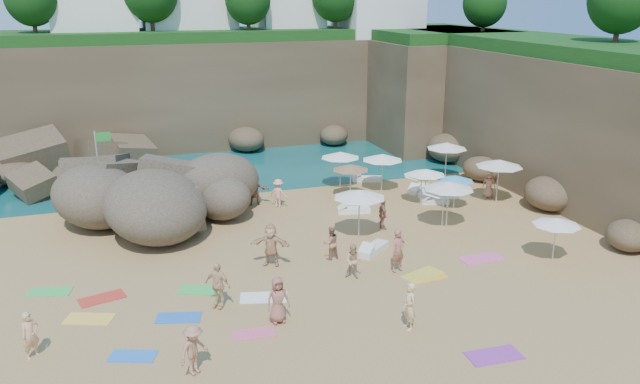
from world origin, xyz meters
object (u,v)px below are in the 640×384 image
object	(u,v)px
parasol_0	(340,155)
lounger_0	(354,210)
person_stand_2	(278,193)
person_stand_4	(489,185)
person_stand_1	(331,243)
flag_pole	(100,159)
person_stand_0	(30,335)
person_stand_3	(383,214)
parasol_2	(447,146)
person_stand_6	(409,306)
parasol_1	(422,173)
rock_outcrop	(172,218)
person_stand_5	(254,190)

from	to	relation	value
parasol_0	lounger_0	bearing A→B (deg)	-101.07
person_stand_2	person_stand_4	bearing A→B (deg)	-153.72
person_stand_1	person_stand_4	world-z (taller)	person_stand_4
flag_pole	person_stand_0	xyz separation A→B (m)	(-2.34, -15.24, -1.96)
person_stand_1	person_stand_3	size ratio (longest dim) A/B	0.98
parasol_2	person_stand_2	size ratio (longest dim) A/B	1.57
person_stand_3	person_stand_4	distance (m)	8.45
flag_pole	person_stand_6	distance (m)	20.33
flag_pole	person_stand_1	size ratio (longest dim) A/B	2.81
lounger_0	person_stand_6	xyz separation A→B (m)	(-2.70, -12.18, 0.74)
flag_pole	parasol_0	world-z (taller)	flag_pole
person_stand_6	lounger_0	bearing A→B (deg)	167.79
parasol_1	person_stand_2	size ratio (longest dim) A/B	1.26
rock_outcrop	person_stand_0	distance (m)	13.51
parasol_0	rock_outcrop	bearing A→B (deg)	-167.51
person_stand_0	person_stand_3	xyz separation A→B (m)	(15.67, 7.11, -0.03)
lounger_0	person_stand_5	size ratio (longest dim) A/B	1.03
lounger_0	person_stand_6	distance (m)	12.50
person_stand_4	person_stand_5	size ratio (longest dim) A/B	0.92
rock_outcrop	person_stand_3	xyz separation A→B (m)	(9.95, -5.10, 0.79)
parasol_2	flag_pole	bearing A→B (deg)	176.65
flag_pole	person_stand_2	distance (m)	9.93
person_stand_2	rock_outcrop	bearing A→B (deg)	35.62
person_stand_6	parasol_1	bearing A→B (deg)	151.30
parasol_0	person_stand_6	bearing A→B (deg)	-102.11
person_stand_1	rock_outcrop	bearing A→B (deg)	-59.74
parasol_1	person_stand_0	bearing A→B (deg)	-152.31
parasol_1	lounger_0	xyz separation A→B (m)	(-4.19, -0.26, -1.65)
flag_pole	parasol_2	xyz separation A→B (m)	(20.81, -1.22, -0.55)
flag_pole	parasol_0	size ratio (longest dim) A/B	1.82
rock_outcrop	person_stand_3	bearing A→B (deg)	-27.16
parasol_1	person_stand_4	world-z (taller)	parasol_1
parasol_2	person_stand_5	size ratio (longest dim) A/B	1.49
parasol_0	person_stand_5	distance (m)	6.02
parasol_0	person_stand_4	xyz separation A→B (m)	(7.54, -4.65, -1.29)
parasol_1	lounger_0	bearing A→B (deg)	-176.49
parasol_1	flag_pole	bearing A→B (deg)	163.50
flag_pole	parasol_0	bearing A→B (deg)	-3.05
person_stand_2	person_stand_3	xyz separation A→B (m)	(4.12, -4.99, -0.02)
person_stand_1	person_stand_5	distance (m)	8.73
flag_pole	parasol_2	distance (m)	20.86
parasol_0	person_stand_3	world-z (taller)	parasol_0
lounger_0	person_stand_0	world-z (taller)	person_stand_0
rock_outcrop	parasol_1	size ratio (longest dim) A/B	3.98
flag_pole	person_stand_0	world-z (taller)	flag_pole
person_stand_6	parasol_2	bearing A→B (deg)	147.13
person_stand_1	person_stand_5	xyz separation A→B (m)	(-1.53, 8.59, 0.08)
rock_outcrop	lounger_0	world-z (taller)	rock_outcrop
rock_outcrop	person_stand_6	bearing A→B (deg)	-64.84
person_stand_1	person_stand_3	bearing A→B (deg)	-152.77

